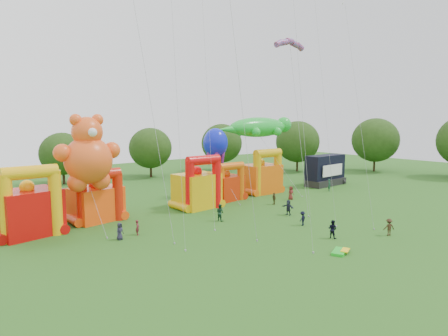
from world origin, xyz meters
TOP-DOWN VIEW (x-y plane):
  - ground at (0.00, 0.00)m, footprint 160.00×160.00m
  - tree_ring at (-1.15, 0.60)m, footprint 121.12×123.19m
  - bouncy_castle_0 at (-20.14, 26.86)m, footprint 6.28×5.39m
  - bouncy_castle_1 at (-12.84, 28.37)m, footprint 5.91×5.09m
  - bouncy_castle_2 at (-0.19, 26.63)m, footprint 5.71×4.80m
  - bouncy_castle_3 at (5.73, 28.21)m, footprint 5.07×4.33m
  - bouncy_castle_4 at (13.38, 29.07)m, footprint 5.71×4.64m
  - stage_trailer at (26.83, 27.37)m, footprint 8.32×3.56m
  - teddy_bear_kite at (-14.25, 26.24)m, footprint 7.00×7.88m
  - gecko_kite at (14.69, 29.37)m, footprint 15.06×10.70m
  - octopus_kite at (5.62, 29.60)m, footprint 3.56×8.30m
  - parafoil_kites at (-6.02, 16.26)m, footprint 23.64×9.84m
  - diamond_kites at (-0.69, 14.17)m, footprint 21.64×17.34m
  - folded_kite_bundle at (-0.56, 4.72)m, footprint 2.23×1.74m
  - spectator_0 at (-13.81, 20.03)m, footprint 0.95×0.80m
  - spectator_1 at (-11.78, 20.40)m, footprint 0.59×0.66m
  - spectator_2 at (-2.05, 19.64)m, footprint 0.90×1.06m
  - spectator_3 at (3.72, 12.59)m, footprint 1.11×0.79m
  - spectator_4 at (8.89, 21.94)m, footprint 0.70×1.02m
  - spectator_5 at (6.00, 16.73)m, footprint 0.69×1.74m
  - spectator_6 at (13.02, 22.68)m, footprint 1.00×0.72m
  - spectator_7 at (22.75, 23.39)m, footprint 0.81×0.82m
  - spectator_8 at (2.47, 7.80)m, footprint 0.82×0.98m
  - spectator_9 at (7.55, 4.87)m, footprint 1.27×1.08m

SIDE VIEW (x-z plane):
  - ground at x=0.00m, z-range 0.00..0.00m
  - folded_kite_bundle at x=-0.56m, z-range -0.02..0.29m
  - spectator_1 at x=-11.78m, z-range 0.00..1.52m
  - spectator_3 at x=3.72m, z-range 0.00..1.56m
  - spectator_4 at x=8.89m, z-range 0.00..1.61m
  - spectator_0 at x=-13.81m, z-range 0.00..1.66m
  - spectator_9 at x=7.55m, z-range 0.00..1.70m
  - spectator_8 at x=2.47m, z-range 0.00..1.79m
  - spectator_5 at x=6.00m, z-range 0.00..1.83m
  - spectator_6 at x=13.02m, z-range 0.00..1.90m
  - spectator_7 at x=22.75m, z-range 0.00..1.91m
  - spectator_2 at x=-2.05m, z-range 0.00..1.93m
  - bouncy_castle_3 at x=5.73m, z-range -0.63..4.79m
  - bouncy_castle_1 at x=-12.84m, z-range -0.72..5.28m
  - stage_trailer at x=26.83m, z-range -0.10..5.13m
  - bouncy_castle_4 at x=13.38m, z-range -0.84..6.03m
  - bouncy_castle_2 at x=-0.19m, z-range -0.83..6.04m
  - bouncy_castle_0 at x=-20.14m, z-range -0.86..6.21m
  - octopus_kite at x=5.62m, z-range 0.75..10.89m
  - tree_ring at x=-1.15m, z-range 0.22..12.30m
  - teddy_bear_kite at x=-14.25m, z-range 1.17..13.20m
  - gecko_kite at x=14.69m, z-range 1.99..13.73m
  - parafoil_kites at x=-6.02m, z-range -0.34..25.71m
  - diamond_kites at x=-0.69m, z-range -3.57..36.26m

